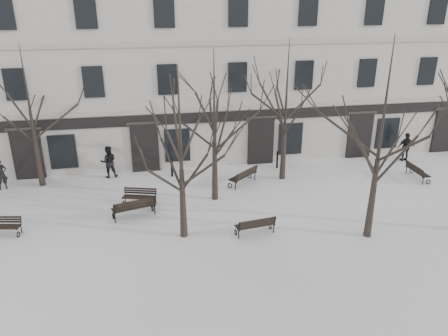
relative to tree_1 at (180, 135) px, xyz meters
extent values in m
plane|color=white|center=(1.98, -0.03, -4.63)|extent=(100.00, 100.00, 0.00)
cube|color=beige|center=(1.98, 12.97, 0.87)|extent=(40.00, 10.00, 11.00)
cube|color=#A8A29A|center=(1.98, 7.94, -1.03)|extent=(40.00, 0.12, 0.25)
cube|color=#A8A29A|center=(1.98, 7.94, 2.67)|extent=(40.00, 0.12, 0.25)
cube|color=black|center=(1.98, 7.93, -1.53)|extent=(40.00, 0.10, 0.60)
cube|color=black|center=(-8.02, 7.91, -3.18)|extent=(1.60, 0.22, 2.90)
cube|color=#2D2B28|center=(-8.02, 7.87, -1.68)|extent=(1.90, 0.08, 0.18)
cube|color=black|center=(-6.12, 7.92, -3.13)|extent=(1.50, 0.14, 2.00)
cube|color=black|center=(-1.52, 7.91, -3.18)|extent=(1.60, 0.22, 2.90)
cube|color=#2D2B28|center=(-1.52, 7.87, -1.68)|extent=(1.90, 0.08, 0.18)
cube|color=black|center=(0.38, 7.92, -3.13)|extent=(1.50, 0.14, 2.00)
cube|color=black|center=(5.48, 7.91, -3.18)|extent=(1.60, 0.22, 2.90)
cube|color=#2D2B28|center=(5.48, 7.87, -1.68)|extent=(1.90, 0.08, 0.18)
cube|color=black|center=(7.38, 7.92, -3.13)|extent=(1.50, 0.14, 2.00)
cube|color=black|center=(11.98, 7.91, -3.18)|extent=(1.60, 0.22, 2.90)
cube|color=#2D2B28|center=(11.98, 7.87, -1.68)|extent=(1.90, 0.08, 0.18)
cube|color=black|center=(13.88, 7.92, -3.13)|extent=(1.50, 0.14, 2.00)
cube|color=black|center=(17.98, 7.91, -3.18)|extent=(1.60, 0.22, 2.90)
cube|color=black|center=(-8.02, 7.92, 0.77)|extent=(1.10, 0.14, 1.70)
cube|color=black|center=(-8.02, 7.92, 4.37)|extent=(1.10, 0.14, 1.70)
cube|color=black|center=(-4.02, 7.92, 0.77)|extent=(1.10, 0.14, 1.70)
cube|color=black|center=(-4.02, 7.92, 4.37)|extent=(1.10, 0.14, 1.70)
cube|color=black|center=(-0.02, 7.92, 0.77)|extent=(1.10, 0.14, 1.70)
cube|color=black|center=(-0.02, 7.92, 4.37)|extent=(1.10, 0.14, 1.70)
cube|color=black|center=(3.98, 7.92, 0.77)|extent=(1.10, 0.14, 1.70)
cube|color=black|center=(3.98, 7.92, 4.37)|extent=(1.10, 0.14, 1.70)
cube|color=black|center=(7.98, 7.92, 0.77)|extent=(1.10, 0.14, 1.70)
cube|color=black|center=(7.98, 7.92, 4.37)|extent=(1.10, 0.14, 1.70)
cube|color=black|center=(11.98, 7.92, 0.77)|extent=(1.10, 0.14, 1.70)
cube|color=black|center=(11.98, 7.92, 4.37)|extent=(1.10, 0.14, 1.70)
cube|color=black|center=(15.98, 7.92, 0.77)|extent=(1.10, 0.14, 1.70)
cube|color=black|center=(15.98, 7.92, 4.37)|extent=(1.10, 0.14, 1.70)
cone|color=black|center=(0.00, 0.00, -3.07)|extent=(0.34, 0.34, 3.11)
cone|color=black|center=(7.90, -1.42, -2.84)|extent=(0.34, 0.34, 3.57)
cone|color=black|center=(-7.21, 6.81, -3.03)|extent=(0.34, 0.34, 3.21)
cone|color=black|center=(1.92, 3.42, -3.04)|extent=(0.34, 0.34, 3.18)
cone|color=black|center=(6.14, 5.37, -3.00)|extent=(0.34, 0.34, 3.27)
torus|color=black|center=(-7.12, 1.15, -4.50)|extent=(0.09, 0.27, 0.26)
cylinder|color=black|center=(-7.06, 1.47, -4.43)|extent=(0.05, 0.05, 0.41)
cube|color=black|center=(-7.09, 1.31, -4.22)|extent=(0.14, 0.50, 0.05)
cube|color=black|center=(-7.85, 1.39, -4.21)|extent=(1.61, 0.38, 0.03)
cube|color=black|center=(-7.83, 1.51, -4.21)|extent=(1.61, 0.38, 0.03)
cube|color=black|center=(-7.81, 1.63, -4.21)|extent=(1.61, 0.38, 0.03)
cube|color=black|center=(-7.80, 1.67, -4.09)|extent=(1.60, 0.33, 0.08)
cube|color=black|center=(-7.80, 1.69, -3.98)|extent=(1.60, 0.33, 0.08)
cube|color=black|center=(-7.79, 1.71, -3.87)|extent=(1.60, 0.33, 0.08)
cylinder|color=black|center=(-7.04, 1.55, -4.04)|extent=(0.06, 0.13, 0.45)
torus|color=black|center=(-1.30, 2.61, -4.47)|extent=(0.14, 0.33, 0.32)
cylinder|color=black|center=(-1.20, 2.22, -4.38)|extent=(0.06, 0.06, 0.50)
cube|color=black|center=(-1.25, 2.41, -4.13)|extent=(0.22, 0.61, 0.06)
torus|color=black|center=(-3.13, 2.09, -4.47)|extent=(0.14, 0.33, 0.32)
cylinder|color=black|center=(-3.03, 1.71, -4.38)|extent=(0.06, 0.06, 0.50)
cube|color=black|center=(-3.08, 1.90, -4.13)|extent=(0.22, 0.61, 0.06)
cube|color=black|center=(-2.23, 2.39, -4.11)|extent=(1.97, 0.64, 0.04)
cube|color=black|center=(-2.19, 2.24, -4.11)|extent=(1.97, 0.64, 0.04)
cube|color=black|center=(-2.15, 2.09, -4.11)|extent=(1.97, 0.64, 0.04)
cube|color=black|center=(-2.11, 1.94, -4.11)|extent=(1.97, 0.64, 0.04)
cube|color=black|center=(-2.09, 1.90, -3.96)|extent=(1.95, 0.58, 0.10)
cube|color=black|center=(-2.09, 1.87, -3.83)|extent=(1.95, 0.58, 0.10)
cube|color=black|center=(-2.08, 1.85, -3.69)|extent=(1.95, 0.58, 0.10)
cylinder|color=black|center=(-1.17, 2.13, -3.90)|extent=(0.09, 0.17, 0.56)
cylinder|color=black|center=(-3.00, 1.62, -3.90)|extent=(0.09, 0.17, 0.56)
torus|color=black|center=(3.87, -0.11, -4.49)|extent=(0.09, 0.29, 0.28)
cylinder|color=black|center=(3.93, -0.46, -4.41)|extent=(0.05, 0.05, 0.44)
cube|color=black|center=(3.90, -0.28, -4.19)|extent=(0.13, 0.54, 0.05)
torus|color=black|center=(2.24, -0.36, -4.49)|extent=(0.09, 0.29, 0.28)
cylinder|color=black|center=(2.29, -0.70, -4.41)|extent=(0.05, 0.05, 0.44)
cube|color=black|center=(2.27, -0.53, -4.19)|extent=(0.13, 0.54, 0.05)
cube|color=black|center=(3.05, -0.20, -4.17)|extent=(1.74, 0.35, 0.03)
cube|color=black|center=(3.07, -0.33, -4.17)|extent=(1.74, 0.35, 0.03)
cube|color=black|center=(3.09, -0.46, -4.17)|extent=(1.74, 0.35, 0.03)
cube|color=black|center=(3.11, -0.60, -4.17)|extent=(1.74, 0.35, 0.03)
cube|color=black|center=(3.12, -0.64, -4.05)|extent=(1.73, 0.30, 0.09)
cube|color=black|center=(3.12, -0.66, -3.93)|extent=(1.73, 0.30, 0.09)
cube|color=black|center=(3.13, -0.68, -3.82)|extent=(1.73, 0.30, 0.09)
cylinder|color=black|center=(3.94, -0.53, -4.00)|extent=(0.06, 0.14, 0.48)
cylinder|color=black|center=(2.31, -0.78, -4.00)|extent=(0.06, 0.14, 0.48)
torus|color=black|center=(-2.71, 3.43, -4.50)|extent=(0.12, 0.27, 0.27)
cylinder|color=black|center=(-2.62, 3.76, -4.42)|extent=(0.05, 0.05, 0.42)
cube|color=black|center=(-2.67, 3.60, -4.21)|extent=(0.19, 0.50, 0.05)
torus|color=black|center=(-1.20, 3.00, -4.50)|extent=(0.12, 0.27, 0.27)
cylinder|color=black|center=(-1.10, 3.32, -4.42)|extent=(0.05, 0.05, 0.42)
cube|color=black|center=(-1.15, 3.16, -4.21)|extent=(0.19, 0.50, 0.05)
cube|color=black|center=(-1.97, 3.18, -4.19)|extent=(1.63, 0.54, 0.03)
cube|color=black|center=(-1.93, 3.30, -4.19)|extent=(1.63, 0.54, 0.03)
cube|color=black|center=(-1.89, 3.43, -4.19)|extent=(1.63, 0.54, 0.03)
cube|color=black|center=(-1.86, 3.55, -4.19)|extent=(1.63, 0.54, 0.03)
cube|color=black|center=(-1.85, 3.59, -4.07)|extent=(1.62, 0.50, 0.08)
cube|color=black|center=(-1.84, 3.61, -3.96)|extent=(1.62, 0.50, 0.08)
cube|color=black|center=(-1.84, 3.63, -3.85)|extent=(1.62, 0.50, 0.08)
cylinder|color=black|center=(-2.60, 3.83, -4.03)|extent=(0.07, 0.14, 0.46)
cylinder|color=black|center=(-1.08, 3.39, -4.03)|extent=(0.07, 0.14, 0.46)
torus|color=black|center=(4.30, 5.73, -4.48)|extent=(0.24, 0.27, 0.31)
cylinder|color=black|center=(4.54, 5.44, -4.39)|extent=(0.05, 0.05, 0.48)
cube|color=black|center=(4.42, 5.58, -4.15)|extent=(0.42, 0.48, 0.05)
torus|color=black|center=(2.93, 4.56, -4.48)|extent=(0.24, 0.27, 0.31)
cylinder|color=black|center=(3.17, 4.27, -4.39)|extent=(0.05, 0.05, 0.48)
cube|color=black|center=(3.05, 4.42, -4.15)|extent=(0.42, 0.48, 0.05)
cube|color=black|center=(3.58, 5.18, -4.13)|extent=(1.51, 1.31, 0.04)
cube|color=black|center=(3.68, 5.06, -4.13)|extent=(1.51, 1.31, 0.04)
cube|color=black|center=(3.78, 4.95, -4.13)|extent=(1.51, 1.31, 0.04)
cube|color=black|center=(3.87, 4.84, -4.13)|extent=(1.51, 1.31, 0.04)
cube|color=black|center=(3.90, 4.81, -4.00)|extent=(1.48, 1.26, 0.10)
cube|color=black|center=(3.91, 4.79, -3.87)|extent=(1.48, 1.26, 0.10)
cube|color=black|center=(3.93, 4.77, -3.74)|extent=(1.48, 1.26, 0.10)
cylinder|color=black|center=(4.60, 5.37, -3.94)|extent=(0.13, 0.14, 0.53)
cylinder|color=black|center=(3.23, 4.21, -3.94)|extent=(0.13, 0.14, 0.53)
torus|color=black|center=(13.90, 3.14, -4.50)|extent=(0.28, 0.05, 0.28)
cylinder|color=black|center=(13.55, 3.14, -4.41)|extent=(0.05, 0.05, 0.43)
cube|color=black|center=(13.73, 3.14, -4.20)|extent=(0.53, 0.05, 0.05)
torus|color=black|center=(13.90, 4.78, -4.50)|extent=(0.28, 0.05, 0.28)
cylinder|color=black|center=(13.55, 4.78, -4.41)|extent=(0.05, 0.05, 0.43)
cube|color=black|center=(13.73, 4.78, -4.20)|extent=(0.53, 0.05, 0.05)
cube|color=black|center=(13.94, 3.96, -4.18)|extent=(0.09, 1.73, 0.03)
cube|color=black|center=(13.80, 3.96, -4.18)|extent=(0.09, 1.73, 0.03)
cube|color=black|center=(13.67, 3.96, -4.18)|extent=(0.09, 1.73, 0.03)
cube|color=black|center=(13.53, 3.96, -4.18)|extent=(0.09, 1.73, 0.03)
cube|color=black|center=(13.49, 3.96, -4.05)|extent=(0.03, 1.73, 0.09)
cube|color=black|center=(13.47, 3.96, -3.94)|extent=(0.03, 1.73, 0.09)
cube|color=black|center=(13.45, 3.96, -3.82)|extent=(0.03, 1.73, 0.09)
cylinder|color=black|center=(13.48, 3.14, -4.01)|extent=(0.14, 0.04, 0.48)
cylinder|color=black|center=(13.48, 4.78, -4.01)|extent=(0.14, 0.04, 0.48)
cylinder|color=black|center=(-0.06, 6.78, -4.08)|extent=(0.13, 0.13, 1.11)
sphere|color=black|center=(-0.06, 6.78, -3.50)|extent=(0.16, 0.16, 0.16)
cylinder|color=black|center=(6.30, 6.97, -4.13)|extent=(0.12, 0.12, 0.99)
sphere|color=black|center=(6.30, 6.97, -3.62)|extent=(0.14, 0.14, 0.14)
imported|color=black|center=(-9.18, 6.64, -4.63)|extent=(0.74, 0.64, 1.70)
imported|color=black|center=(-3.60, 7.33, -4.63)|extent=(0.98, 0.80, 1.88)
imported|color=black|center=(14.61, 6.74, -4.63)|extent=(1.10, 0.52, 1.83)
camera|label=1|loc=(-1.22, -16.70, 5.26)|focal=35.00mm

